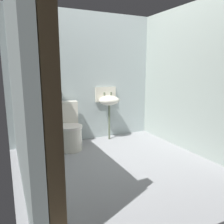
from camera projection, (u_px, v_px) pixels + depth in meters
ground_plane at (122, 166)px, 3.25m from camera, size 2.88×2.98×0.08m
wall_back at (88, 78)px, 4.19m from camera, size 2.88×0.10×2.33m
wall_left at (18, 85)px, 2.55m from camera, size 0.10×2.78×2.33m
wall_right at (190, 79)px, 3.65m from camera, size 0.10×2.78×2.33m
wooden_door_post at (51, 97)px, 1.51m from camera, size 0.12×0.12×2.33m
toilet_near_wall at (69, 130)px, 3.79m from camera, size 0.44×0.63×0.78m
sink at (109, 100)px, 4.22m from camera, size 0.42×0.35×0.99m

